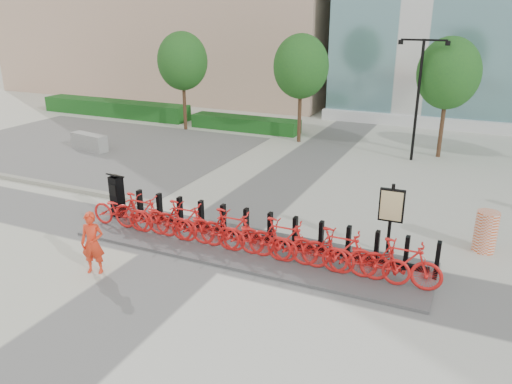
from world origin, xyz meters
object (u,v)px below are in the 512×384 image
at_px(bike_0, 121,211).
at_px(kiosk, 117,195).
at_px(jersey_barrier, 89,142).
at_px(worker_red, 93,243).
at_px(construction_barrel, 486,232).
at_px(map_sign, 391,208).

height_order(bike_0, kiosk, kiosk).
relative_size(bike_0, jersey_barrier, 0.99).
height_order(worker_red, jersey_barrier, worker_red).
bearing_deg(jersey_barrier, construction_barrel, -2.63).
distance_m(kiosk, construction_barrel, 10.53).
distance_m(worker_red, construction_barrel, 10.05).
bearing_deg(construction_barrel, jersey_barrier, 167.71).
bearing_deg(kiosk, bike_0, -35.45).
distance_m(bike_0, kiosk, 0.93).
bearing_deg(map_sign, worker_red, -149.81).
distance_m(kiosk, jersey_barrier, 8.76).
xyz_separation_m(bike_0, kiosk, (-0.64, 0.65, 0.15)).
bearing_deg(kiosk, construction_barrel, 22.26).
bearing_deg(map_sign, construction_barrel, 26.34).
bearing_deg(worker_red, bike_0, 94.75).
bearing_deg(bike_0, construction_barrel, -73.27).
bearing_deg(bike_0, worker_red, -155.60).
height_order(kiosk, worker_red, worker_red).
distance_m(worker_red, map_sign, 7.46).
bearing_deg(jersey_barrier, kiosk, -32.69).
height_order(worker_red, construction_barrel, worker_red).
height_order(bike_0, jersey_barrier, bike_0).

